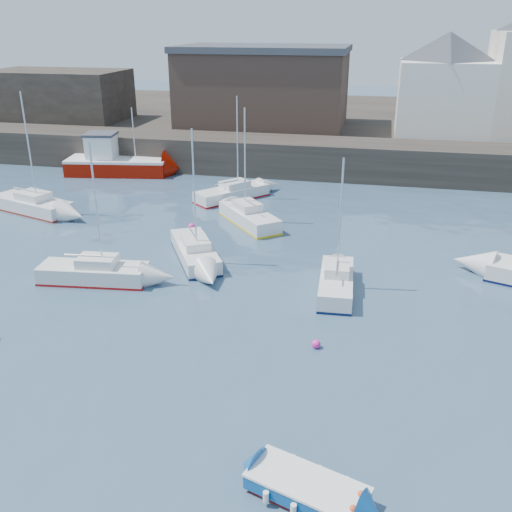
% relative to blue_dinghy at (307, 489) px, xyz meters
% --- Properties ---
extents(water, '(220.00, 220.00, 0.00)m').
position_rel_blue_dinghy_xyz_m(water, '(-4.52, 1.92, -0.37)').
color(water, '#2D4760').
rests_on(water, ground).
extents(quay_wall, '(90.00, 5.00, 3.00)m').
position_rel_blue_dinghy_xyz_m(quay_wall, '(-4.52, 36.92, 1.13)').
color(quay_wall, '#28231E').
rests_on(quay_wall, ground).
extents(land_strip, '(90.00, 32.00, 2.80)m').
position_rel_blue_dinghy_xyz_m(land_strip, '(-4.52, 54.92, 1.03)').
color(land_strip, '#28231E').
rests_on(land_strip, ground).
extents(bldg_east_d, '(11.14, 11.14, 8.95)m').
position_rel_blue_dinghy_xyz_m(bldg_east_d, '(6.48, 43.42, 7.00)').
color(bldg_east_d, white).
rests_on(bldg_east_d, land_strip).
extents(warehouse, '(16.40, 10.40, 7.60)m').
position_rel_blue_dinghy_xyz_m(warehouse, '(-10.52, 44.92, 6.25)').
color(warehouse, '#3D2D26').
rests_on(warehouse, land_strip).
extents(bldg_west, '(14.00, 8.00, 5.00)m').
position_rel_blue_dinghy_xyz_m(bldg_west, '(-32.52, 43.92, 4.93)').
color(bldg_west, '#353028').
rests_on(bldg_west, land_strip).
extents(blue_dinghy, '(3.75, 2.51, 0.66)m').
position_rel_blue_dinghy_xyz_m(blue_dinghy, '(0.00, 0.00, 0.00)').
color(blue_dinghy, '#8F0D00').
rests_on(blue_dinghy, ground).
extents(fishing_boat, '(9.15, 4.63, 5.79)m').
position_rel_blue_dinghy_xyz_m(fishing_boat, '(-21.59, 33.37, 0.75)').
color(fishing_boat, '#8F0D00').
rests_on(fishing_boat, ground).
extents(sailboat_a, '(5.81, 2.41, 7.34)m').
position_rel_blue_dinghy_xyz_m(sailboat_a, '(-12.82, 12.23, 0.15)').
color(sailboat_a, silver).
rests_on(sailboat_a, ground).
extents(sailboat_b, '(4.49, 6.02, 7.53)m').
position_rel_blue_dinghy_xyz_m(sailboat_b, '(-8.60, 16.27, 0.12)').
color(sailboat_b, silver).
rests_on(sailboat_b, ground).
extents(sailboat_c, '(1.90, 5.19, 6.73)m').
position_rel_blue_dinghy_xyz_m(sailboat_c, '(-0.35, 13.76, 0.15)').
color(sailboat_c, silver).
rests_on(sailboat_c, ground).
extents(sailboat_e, '(6.84, 4.03, 8.39)m').
position_rel_blue_dinghy_xyz_m(sailboat_e, '(-22.62, 22.05, 0.18)').
color(sailboat_e, silver).
rests_on(sailboat_e, ground).
extents(sailboat_f, '(5.17, 5.68, 7.59)m').
position_rel_blue_dinghy_xyz_m(sailboat_f, '(-6.95, 22.84, 0.17)').
color(sailboat_f, silver).
rests_on(sailboat_f, ground).
extents(sailboat_h, '(5.27, 5.75, 7.63)m').
position_rel_blue_dinghy_xyz_m(sailboat_h, '(-9.48, 28.11, 0.13)').
color(sailboat_h, silver).
rests_on(sailboat_h, ground).
extents(buoy_mid, '(0.38, 0.38, 0.38)m').
position_rel_blue_dinghy_xyz_m(buoy_mid, '(-0.69, 8.20, -0.37)').
color(buoy_mid, '#F8279D').
rests_on(buoy_mid, ground).
extents(buoy_far, '(0.46, 0.46, 0.46)m').
position_rel_blue_dinghy_xyz_m(buoy_far, '(-10.36, 20.91, -0.37)').
color(buoy_far, '#F8279D').
rests_on(buoy_far, ground).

